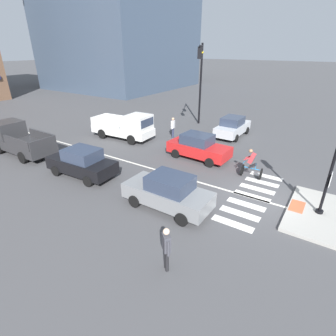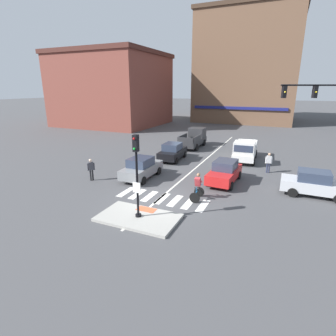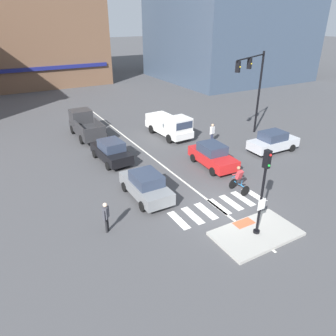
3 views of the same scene
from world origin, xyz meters
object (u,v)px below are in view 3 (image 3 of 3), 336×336
Objects in this scene: pickup_truck_charcoal_westbound_distant at (85,125)px; pedestrian_waiting_far_side at (212,132)px; car_silver_cross_right at (273,142)px; car_red_eastbound_mid at (213,156)px; car_grey_westbound_near at (146,185)px; pedestrian_at_curb_left at (106,215)px; car_black_westbound_far at (111,151)px; pickup_truck_white_eastbound_far at (171,127)px; traffic_light_mast at (254,81)px; signal_pole at (263,185)px; cyclist at (239,179)px.

pedestrian_waiting_far_side is (8.76, -7.08, 0.00)m from pickup_truck_charcoal_westbound_distant.
car_red_eastbound_mid is (-5.83, 0.14, 0.00)m from car_silver_cross_right.
car_grey_westbound_near is 3.75m from pedestrian_at_curb_left.
car_grey_westbound_near is at bearing -148.78° from pedestrian_waiting_far_side.
car_red_eastbound_mid is (5.97, -4.35, 0.00)m from car_black_westbound_far.
pickup_truck_charcoal_westbound_distant reaches higher than car_black_westbound_far.
traffic_light_mast is at bearing -28.54° from pickup_truck_white_eastbound_far.
car_silver_cross_right is 12.62m from car_black_westbound_far.
pedestrian_waiting_far_side reaches higher than car_red_eastbound_mid.
pickup_truck_white_eastbound_far is at bearing 19.47° from car_black_westbound_far.
signal_pole is 1.04× the size of car_black_westbound_far.
car_silver_cross_right is 16.12m from pickup_truck_charcoal_westbound_distant.
car_grey_westbound_near is 6.25m from car_red_eastbound_mid.
pickup_truck_charcoal_westbound_distant is (-11.81, 10.97, 0.17)m from car_silver_cross_right.
car_red_eastbound_mid is 2.50× the size of pedestrian_at_curb_left.
car_black_westbound_far is (-11.79, 4.48, 0.00)m from car_silver_cross_right.
car_silver_cross_right is 2.45× the size of cyclist.
car_black_westbound_far is (-3.05, 11.87, -1.98)m from signal_pole.
car_black_westbound_far is at bearing 176.14° from pedestrian_waiting_far_side.
cyclist is (5.13, -14.62, -0.11)m from pickup_truck_charcoal_westbound_distant.
traffic_light_mast is 15.02m from pickup_truck_charcoal_westbound_distant.
pedestrian_waiting_far_side is at bearing 53.54° from car_red_eastbound_mid.
car_black_westbound_far is at bearing 143.94° from car_red_eastbound_mid.
pedestrian_at_curb_left is at bearing -155.96° from traffic_light_mast.
car_red_eastbound_mid is at bearing -36.06° from car_black_westbound_far.
cyclist reaches higher than pedestrian_at_curb_left.
pickup_truck_white_eastbound_far reaches higher than car_silver_cross_right.
car_black_westbound_far is 8.59m from pedestrian_at_curb_left.
car_black_westbound_far is 2.51× the size of pedestrian_waiting_far_side.
car_silver_cross_right is at bearing -1.33° from car_red_eastbound_mid.
pickup_truck_charcoal_westbound_distant is 3.06× the size of pedestrian_at_curb_left.
traffic_light_mast reaches higher than pickup_truck_charcoal_westbound_distant.
pedestrian_waiting_far_side is at bearing 31.59° from pedestrian_at_curb_left.
car_silver_cross_right is at bearing -99.95° from traffic_light_mast.
car_red_eastbound_mid is at bearing 14.75° from car_grey_westbound_near.
car_red_eastbound_mid is 6.63m from pickup_truck_white_eastbound_far.
pickup_truck_charcoal_westbound_distant is at bearing 109.33° from cyclist.
car_grey_westbound_near is 10.48m from pickup_truck_white_eastbound_far.
car_black_westbound_far is 0.82× the size of pickup_truck_charcoal_westbound_distant.
pickup_truck_charcoal_westbound_distant is at bearing 99.47° from signal_pole.
pickup_truck_charcoal_westbound_distant is (0.07, 12.43, 0.17)m from car_grey_westbound_near.
pedestrian_at_curb_left reaches higher than car_black_westbound_far.
pickup_truck_charcoal_westbound_distant is at bearing 148.97° from traffic_light_mast.
car_black_westbound_far is 7.38m from car_red_eastbound_mid.
car_red_eastbound_mid is 12.38m from pickup_truck_charcoal_westbound_distant.
cyclist is at bearing -22.87° from car_grey_westbound_near.
traffic_light_mast is 4.26× the size of pedestrian_at_curb_left.
traffic_light_mast is at bearing -31.03° from pickup_truck_charcoal_westbound_distant.
car_red_eastbound_mid is 0.80× the size of pickup_truck_white_eastbound_far.
traffic_light_mast reaches higher than pedestrian_waiting_far_side.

